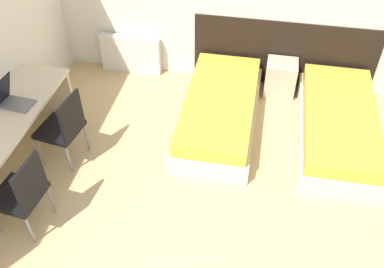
{
  "coord_description": "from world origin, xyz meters",
  "views": [
    {
      "loc": [
        0.63,
        -0.96,
        3.63
      ],
      "look_at": [
        0.0,
        2.32,
        0.55
      ],
      "focal_mm": 40.0,
      "sensor_mm": 36.0,
      "label": 1
    }
  ],
  "objects_px": {
    "bed_near_door": "(338,125)",
    "laptop": "(12,99)",
    "bed_near_window": "(219,111)",
    "chair_near_laptop": "(64,126)",
    "chair_near_notebook": "(22,192)",
    "nightstand": "(280,78)"
  },
  "relations": [
    {
      "from": "laptop",
      "to": "chair_near_notebook",
      "type": "bearing_deg",
      "value": -56.22
    },
    {
      "from": "bed_near_door",
      "to": "nightstand",
      "type": "height_order",
      "value": "nightstand"
    },
    {
      "from": "nightstand",
      "to": "laptop",
      "type": "relative_size",
      "value": 1.32
    },
    {
      "from": "bed_near_window",
      "to": "chair_near_notebook",
      "type": "xyz_separation_m",
      "value": [
        -1.62,
        -1.9,
        0.3
      ]
    },
    {
      "from": "bed_near_door",
      "to": "chair_near_laptop",
      "type": "height_order",
      "value": "chair_near_laptop"
    },
    {
      "from": "bed_near_door",
      "to": "chair_near_laptop",
      "type": "xyz_separation_m",
      "value": [
        -3.06,
        -0.95,
        0.3
      ]
    },
    {
      "from": "chair_near_laptop",
      "to": "bed_near_door",
      "type": "bearing_deg",
      "value": 25.77
    },
    {
      "from": "bed_near_window",
      "to": "nightstand",
      "type": "relative_size",
      "value": 4.11
    },
    {
      "from": "nightstand",
      "to": "chair_near_notebook",
      "type": "height_order",
      "value": "chair_near_notebook"
    },
    {
      "from": "nightstand",
      "to": "laptop",
      "type": "bearing_deg",
      "value": -147.83
    },
    {
      "from": "bed_near_window",
      "to": "laptop",
      "type": "bearing_deg",
      "value": -155.31
    },
    {
      "from": "bed_near_door",
      "to": "laptop",
      "type": "distance_m",
      "value": 3.75
    },
    {
      "from": "bed_near_window",
      "to": "nightstand",
      "type": "xyz_separation_m",
      "value": [
        0.72,
        0.81,
        0.04
      ]
    },
    {
      "from": "nightstand",
      "to": "chair_near_notebook",
      "type": "relative_size",
      "value": 0.53
    },
    {
      "from": "bed_near_door",
      "to": "nightstand",
      "type": "relative_size",
      "value": 4.11
    },
    {
      "from": "nightstand",
      "to": "chair_near_notebook",
      "type": "xyz_separation_m",
      "value": [
        -2.34,
        -2.72,
        0.26
      ]
    },
    {
      "from": "nightstand",
      "to": "chair_near_laptop",
      "type": "relative_size",
      "value": 0.53
    },
    {
      "from": "bed_near_window",
      "to": "laptop",
      "type": "relative_size",
      "value": 5.41
    },
    {
      "from": "bed_near_window",
      "to": "bed_near_door",
      "type": "relative_size",
      "value": 1.0
    },
    {
      "from": "chair_near_laptop",
      "to": "chair_near_notebook",
      "type": "distance_m",
      "value": 0.96
    },
    {
      "from": "bed_near_window",
      "to": "chair_near_notebook",
      "type": "bearing_deg",
      "value": -130.3
    },
    {
      "from": "bed_near_door",
      "to": "laptop",
      "type": "bearing_deg",
      "value": -164.73
    }
  ]
}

